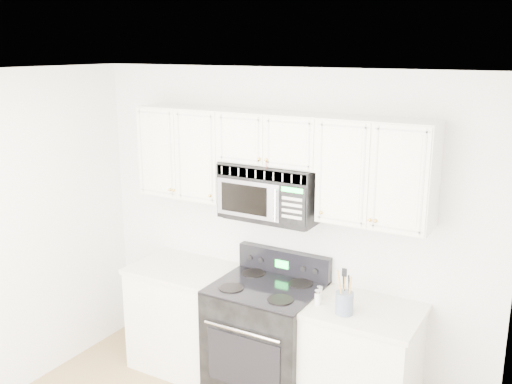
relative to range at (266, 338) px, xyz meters
The scene contains 9 objects.
room 1.63m from the range, 91.36° to the right, with size 3.51×3.51×2.61m.
base_cabinet_left 0.84m from the range, behind, with size 0.86×0.65×0.92m.
base_cabinet_right 0.77m from the range, ahead, with size 0.86×0.65×0.92m.
range is the anchor object (origin of this frame).
upper_cabinets 1.46m from the range, 100.64° to the left, with size 2.44×0.37×0.75m.
microwave 1.19m from the range, 103.84° to the left, with size 0.77×0.44×0.43m.
utensil_crock 0.87m from the range, ahead, with size 0.13×0.13×0.34m.
shaker_salt 0.68m from the range, ahead, with size 0.05×0.05×0.11m.
shaker_pepper 0.66m from the range, ahead, with size 0.04×0.04×0.10m.
Camera 1 is at (2.01, -2.22, 2.75)m, focal length 40.00 mm.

